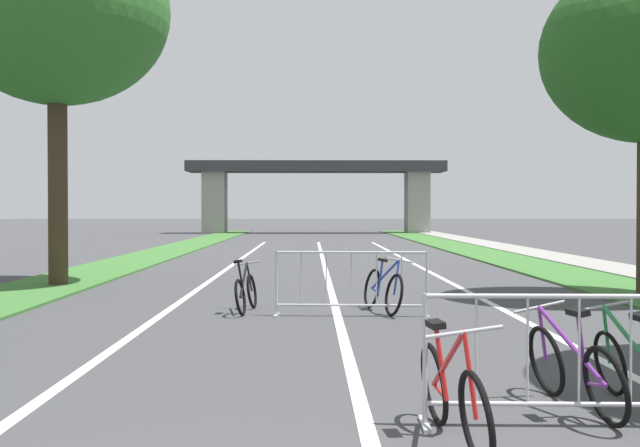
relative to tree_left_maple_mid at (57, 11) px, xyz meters
name	(u,v)px	position (x,y,z in m)	size (l,w,h in m)	color
grass_verge_left	(158,254)	(-0.22, 12.40, -6.12)	(2.20, 65.99, 0.05)	#386B2D
grass_verge_right	(484,254)	(12.37, 12.40, -6.12)	(2.20, 65.99, 0.05)	#386B2D
sidewalk_path_right	(535,253)	(14.36, 12.40, -6.10)	(1.77, 65.99, 0.08)	gray
lane_stripe_center	(326,270)	(6.08, 4.49, -6.14)	(0.14, 38.17, 0.01)	silver
lane_stripe_right_lane	(426,270)	(8.94, 4.49, -6.14)	(0.14, 38.17, 0.01)	silver
lane_stripe_left_lane	(225,270)	(3.22, 4.49, -6.14)	(0.14, 38.17, 0.01)	silver
overpass_bridge	(316,182)	(6.08, 39.94, -2.35)	(19.01, 3.24, 5.32)	#2D2D30
tree_left_maple_mid	(57,11)	(0.00, 0.00, 0.00)	(4.99, 4.99, 8.29)	#3D2D1E
crowd_barrier_nearest	(579,361)	(7.75, -11.28, -5.62)	(2.49, 0.53, 1.05)	#ADADB2
crowd_barrier_second	(351,284)	(6.30, -4.95, -5.62)	(2.49, 0.58, 1.05)	#ADADB2
bicycle_green_0	(636,369)	(8.42, -10.75, -5.79)	(0.49, 1.59, 0.88)	black
bicycle_blue_1	(383,290)	(6.85, -4.44, -5.76)	(0.78, 1.77, 0.96)	black
bicycle_red_2	(452,395)	(6.67, -11.73, -5.78)	(0.53, 1.70, 0.94)	black
bicycle_purple_4	(573,369)	(7.86, -10.80, -5.78)	(0.62, 1.69, 0.91)	black
bicycle_black_5	(246,292)	(4.56, -4.40, -5.80)	(0.44, 1.57, 0.90)	black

